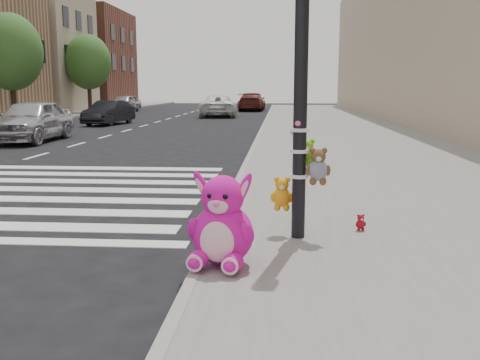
# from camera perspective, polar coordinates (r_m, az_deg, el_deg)

# --- Properties ---
(ground) EXTENTS (120.00, 120.00, 0.00)m
(ground) POSITION_cam_1_polar(r_m,az_deg,el_deg) (5.45, -22.28, -11.68)
(ground) COLOR black
(ground) RESTS_ON ground
(sidewalk_near) EXTENTS (7.00, 80.00, 0.14)m
(sidewalk_near) POSITION_cam_1_polar(r_m,az_deg,el_deg) (14.86, 14.49, 2.38)
(sidewalk_near) COLOR slate
(sidewalk_near) RESTS_ON ground
(curb_edge) EXTENTS (0.12, 80.00, 0.15)m
(curb_edge) POSITION_cam_1_polar(r_m,az_deg,el_deg) (14.65, 1.08, 2.59)
(curb_edge) COLOR gray
(curb_edge) RESTS_ON ground
(bld_far_d) EXTENTS (6.00, 8.00, 10.00)m
(bld_far_d) POSITION_cam_1_polar(r_m,az_deg,el_deg) (43.47, -20.53, 13.34)
(bld_far_d) COLOR tan
(bld_far_d) RESTS_ON ground
(bld_far_e) EXTENTS (6.00, 10.00, 9.00)m
(bld_far_e) POSITION_cam_1_polar(r_m,az_deg,el_deg) (53.64, -15.50, 12.30)
(bld_far_e) COLOR brown
(bld_far_e) RESTS_ON ground
(bld_near) EXTENTS (5.00, 60.00, 10.00)m
(bld_near) POSITION_cam_1_polar(r_m,az_deg,el_deg) (26.00, 23.46, 15.89)
(bld_near) COLOR tan
(bld_near) RESTS_ON ground
(signal_pole) EXTENTS (0.71, 0.49, 4.00)m
(signal_pole) POSITION_cam_1_polar(r_m,az_deg,el_deg) (6.33, 6.59, 7.90)
(signal_pole) COLOR black
(signal_pole) RESTS_ON sidewalk_near
(tree_far_b) EXTENTS (3.20, 3.20, 5.44)m
(tree_far_b) POSITION_cam_1_polar(r_m,az_deg,el_deg) (29.83, -23.31, 12.41)
(tree_far_b) COLOR #382619
(tree_far_b) RESTS_ON sidewalk_far
(tree_far_c) EXTENTS (3.20, 3.20, 5.44)m
(tree_far_c) POSITION_cam_1_polar(r_m,az_deg,el_deg) (39.93, -15.90, 12.00)
(tree_far_c) COLOR #382619
(tree_far_c) RESTS_ON sidewalk_far
(pink_bunny) EXTENTS (0.71, 0.80, 0.98)m
(pink_bunny) POSITION_cam_1_polar(r_m,az_deg,el_deg) (5.43, -1.93, -5.01)
(pink_bunny) COLOR #E413A5
(pink_bunny) RESTS_ON sidewalk_near
(red_teddy) EXTENTS (0.17, 0.13, 0.21)m
(red_teddy) POSITION_cam_1_polar(r_m,az_deg,el_deg) (6.95, 12.74, -4.42)
(red_teddy) COLOR maroon
(red_teddy) RESTS_ON sidewalk_near
(car_silver_far) EXTENTS (1.91, 4.49, 1.51)m
(car_silver_far) POSITION_cam_1_polar(r_m,az_deg,el_deg) (20.57, -21.34, 5.95)
(car_silver_far) COLOR #B1B0B5
(car_silver_far) RESTS_ON ground
(car_dark_far) EXTENTS (1.84, 3.91, 1.24)m
(car_dark_far) POSITION_cam_1_polar(r_m,az_deg,el_deg) (28.66, -13.81, 6.99)
(car_dark_far) COLOR black
(car_dark_far) RESTS_ON ground
(car_white_near) EXTENTS (2.76, 5.22, 1.40)m
(car_white_near) POSITION_cam_1_polar(r_m,az_deg,el_deg) (35.54, -2.33, 7.91)
(car_white_near) COLOR silver
(car_white_near) RESTS_ON ground
(car_maroon_near) EXTENTS (2.15, 5.06, 1.46)m
(car_maroon_near) POSITION_cam_1_polar(r_m,az_deg,el_deg) (44.25, 1.27, 8.34)
(car_maroon_near) COLOR #531C17
(car_maroon_near) RESTS_ON ground
(car_silver_deep) EXTENTS (2.05, 4.13, 1.35)m
(car_silver_deep) POSITION_cam_1_polar(r_m,az_deg,el_deg) (42.98, -12.24, 8.01)
(car_silver_deep) COLOR #A5A5A9
(car_silver_deep) RESTS_ON ground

